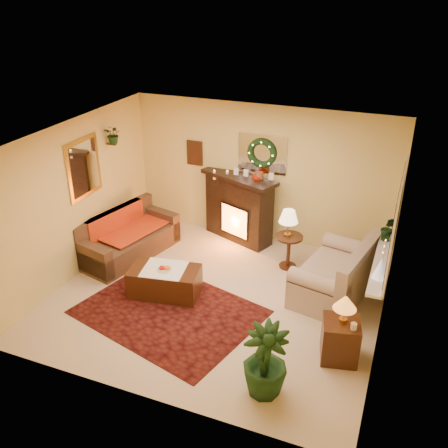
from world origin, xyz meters
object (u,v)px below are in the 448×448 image
at_px(fireplace, 239,212).
at_px(end_table_square, 340,341).
at_px(side_table_round, 288,251).
at_px(loveseat, 335,271).
at_px(sofa, 128,234).
at_px(coffee_table, 165,283).

relative_size(fireplace, end_table_square, 2.30).
bearing_deg(fireplace, side_table_round, -9.60).
relative_size(loveseat, side_table_round, 2.62).
bearing_deg(sofa, end_table_square, -4.80).
bearing_deg(side_table_round, coffee_table, -136.44).
height_order(fireplace, loveseat, fireplace).
bearing_deg(side_table_round, loveseat, -29.78).
bearing_deg(loveseat, coffee_table, -146.23).
relative_size(sofa, end_table_square, 3.24).
bearing_deg(side_table_round, sofa, -166.77).
bearing_deg(fireplace, loveseat, -9.13).
relative_size(loveseat, coffee_table, 1.47).
distance_m(loveseat, end_table_square, 1.54).
bearing_deg(loveseat, fireplace, 161.17).
bearing_deg(loveseat, side_table_round, 161.80).
distance_m(fireplace, loveseat, 2.41).
height_order(sofa, fireplace, fireplace).
distance_m(sofa, coffee_table, 1.49).
bearing_deg(end_table_square, loveseat, 103.18).
xyz_separation_m(sofa, end_table_square, (4.04, -1.35, -0.16)).
relative_size(sofa, side_table_round, 3.09).
bearing_deg(loveseat, sofa, -166.13).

